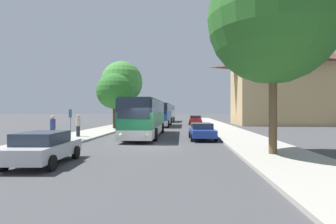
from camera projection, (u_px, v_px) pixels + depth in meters
ground_plane at (150, 146)px, 17.13m from camera, size 300.00×300.00×0.00m
sidewalk_left at (46, 144)px, 17.60m from camera, size 4.00×120.00×0.15m
sidewalk_right at (259, 146)px, 16.66m from camera, size 4.00×120.00×0.15m
building_right_background at (303, 86)px, 42.39m from camera, size 21.62×10.02×12.42m
bus_front at (146, 117)px, 23.35m from camera, size 2.87×11.87×3.25m
bus_middle at (161, 114)px, 38.69m from camera, size 2.88×10.30×3.34m
bus_rear at (167, 113)px, 53.59m from camera, size 2.96×10.63×3.47m
parked_car_left_curb at (43, 147)px, 11.20m from camera, size 2.23×4.20×1.40m
parked_car_right_near at (202, 131)px, 20.78m from camera, size 2.09×4.49×1.31m
parked_car_right_far at (196, 120)px, 42.27m from camera, size 2.29×4.36×1.49m
bus_stop_sign at (70, 120)px, 19.48m from camera, size 0.08×0.45×2.29m
pedestrian_waiting_near at (78, 125)px, 21.75m from camera, size 0.36×0.36×1.82m
pedestrian_waiting_far at (53, 129)px, 17.93m from camera, size 0.36×0.36×1.82m
tree_left_near at (122, 82)px, 38.27m from camera, size 6.06×6.06×9.35m
tree_left_far at (114, 91)px, 32.22m from camera, size 4.40×4.40×6.75m
tree_right_near at (273, 19)px, 13.08m from camera, size 6.54×6.54×10.05m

